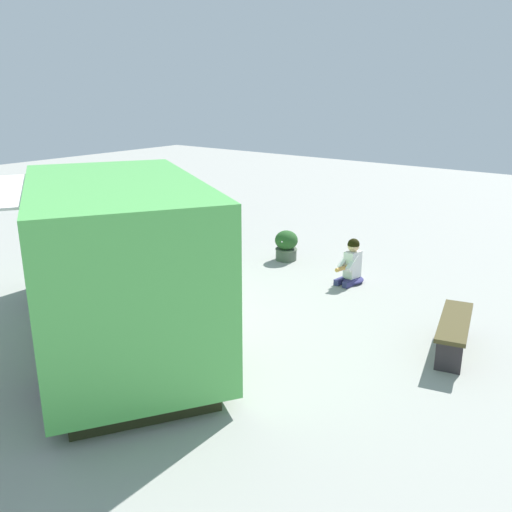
{
  "coord_description": "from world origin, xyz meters",
  "views": [
    {
      "loc": [
        6.33,
        -5.44,
        3.68
      ],
      "look_at": [
        0.66,
        1.85,
        0.81
      ],
      "focal_mm": 38.49,
      "sensor_mm": 36.0,
      "label": 1
    }
  ],
  "objects_px": {
    "plaza_bench": "(454,328)",
    "trash_bin": "(201,217)",
    "food_truck": "(114,261)",
    "person_customer": "(351,265)",
    "planter_flowering_far": "(286,245)"
  },
  "relations": [
    {
      "from": "plaza_bench",
      "to": "trash_bin",
      "type": "bearing_deg",
      "value": 160.15
    },
    {
      "from": "food_truck",
      "to": "person_customer",
      "type": "xyz_separation_m",
      "value": [
        1.66,
        4.28,
        -0.84
      ]
    },
    {
      "from": "planter_flowering_far",
      "to": "plaza_bench",
      "type": "xyz_separation_m",
      "value": [
        4.41,
        -2.14,
        0.04
      ]
    },
    {
      "from": "planter_flowering_far",
      "to": "plaza_bench",
      "type": "distance_m",
      "value": 4.9
    },
    {
      "from": "food_truck",
      "to": "person_customer",
      "type": "bearing_deg",
      "value": 68.79
    },
    {
      "from": "plaza_bench",
      "to": "food_truck",
      "type": "bearing_deg",
      "value": -148.52
    },
    {
      "from": "planter_flowering_far",
      "to": "trash_bin",
      "type": "relative_size",
      "value": 0.83
    },
    {
      "from": "planter_flowering_far",
      "to": "person_customer",
      "type": "bearing_deg",
      "value": -13.62
    },
    {
      "from": "food_truck",
      "to": "person_customer",
      "type": "height_order",
      "value": "food_truck"
    },
    {
      "from": "plaza_bench",
      "to": "trash_bin",
      "type": "height_order",
      "value": "trash_bin"
    },
    {
      "from": "food_truck",
      "to": "person_customer",
      "type": "distance_m",
      "value": 4.67
    },
    {
      "from": "food_truck",
      "to": "planter_flowering_far",
      "type": "distance_m",
      "value": 4.81
    },
    {
      "from": "food_truck",
      "to": "plaza_bench",
      "type": "height_order",
      "value": "food_truck"
    },
    {
      "from": "trash_bin",
      "to": "planter_flowering_far",
      "type": "bearing_deg",
      "value": -10.41
    },
    {
      "from": "food_truck",
      "to": "person_customer",
      "type": "relative_size",
      "value": 6.59
    }
  ]
}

